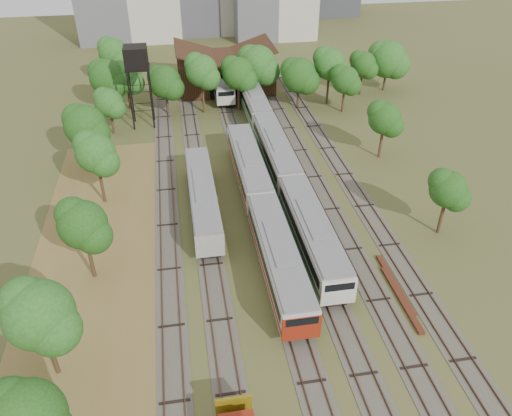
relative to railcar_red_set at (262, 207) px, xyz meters
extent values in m
plane|color=#475123|center=(2.00, -16.53, -2.04)|extent=(240.00, 240.00, 0.00)
cube|color=brown|center=(-16.00, -8.53, -2.02)|extent=(14.00, 60.00, 0.04)
cube|color=#4C473D|center=(-10.00, 8.47, -2.01)|extent=(2.60, 80.00, 0.06)
cube|color=#472D1E|center=(-10.72, 8.47, -1.92)|extent=(0.08, 80.00, 0.14)
cube|color=#472D1E|center=(-9.28, 8.47, -1.92)|extent=(0.08, 80.00, 0.14)
cube|color=#4C473D|center=(-6.00, 8.47, -2.01)|extent=(2.60, 80.00, 0.06)
cube|color=#472D1E|center=(-6.72, 8.47, -1.92)|extent=(0.08, 80.00, 0.14)
cube|color=#472D1E|center=(-5.28, 8.47, -1.92)|extent=(0.08, 80.00, 0.14)
cube|color=#4C473D|center=(0.00, 8.47, -2.01)|extent=(2.60, 80.00, 0.06)
cube|color=#472D1E|center=(-0.72, 8.47, -1.92)|extent=(0.08, 80.00, 0.14)
cube|color=#472D1E|center=(0.72, 8.47, -1.92)|extent=(0.08, 80.00, 0.14)
cube|color=#4C473D|center=(4.00, 8.47, -2.01)|extent=(2.60, 80.00, 0.06)
cube|color=#472D1E|center=(3.28, 8.47, -1.92)|extent=(0.08, 80.00, 0.14)
cube|color=#472D1E|center=(4.72, 8.47, -1.92)|extent=(0.08, 80.00, 0.14)
cube|color=#4C473D|center=(8.00, 8.47, -2.01)|extent=(2.60, 80.00, 0.06)
cube|color=#472D1E|center=(7.28, 8.47, -1.92)|extent=(0.08, 80.00, 0.14)
cube|color=#472D1E|center=(8.72, 8.47, -1.92)|extent=(0.08, 80.00, 0.14)
cube|color=#4C473D|center=(12.00, 8.47, -2.01)|extent=(2.60, 80.00, 0.06)
cube|color=#472D1E|center=(11.28, 8.47, -1.92)|extent=(0.08, 80.00, 0.14)
cube|color=#472D1E|center=(12.72, 8.47, -1.92)|extent=(0.08, 80.00, 0.14)
cube|color=black|center=(0.00, -8.69, -1.61)|extent=(2.31, 15.64, 0.84)
cube|color=beige|center=(0.00, -8.69, 0.12)|extent=(3.05, 17.00, 2.63)
cube|color=black|center=(0.00, -8.69, 0.44)|extent=(3.11, 15.64, 0.89)
cube|color=slate|center=(0.00, -8.69, 1.63)|extent=(2.81, 16.66, 0.38)
cube|color=maroon|center=(0.00, -8.69, -0.62)|extent=(3.11, 16.66, 0.47)
cube|color=maroon|center=(0.00, -17.14, -0.01)|extent=(3.09, 0.25, 2.37)
cube|color=black|center=(0.00, 8.81, -1.61)|extent=(2.31, 15.64, 0.84)
cube|color=beige|center=(0.00, 8.81, 0.12)|extent=(3.05, 17.00, 2.63)
cube|color=black|center=(0.00, 8.81, 0.44)|extent=(3.11, 15.64, 0.89)
cube|color=slate|center=(0.00, 8.81, 1.63)|extent=(2.81, 16.66, 0.38)
cube|color=maroon|center=(0.00, 8.81, -0.62)|extent=(3.11, 16.66, 0.47)
cube|color=black|center=(4.00, -5.47, -1.62)|extent=(2.30, 15.64, 0.84)
cube|color=beige|center=(4.00, -5.47, 0.11)|extent=(3.04, 17.00, 2.62)
cube|color=black|center=(4.00, -5.47, 0.42)|extent=(3.10, 15.64, 0.89)
cube|color=slate|center=(4.00, -5.47, 1.61)|extent=(2.79, 16.66, 0.38)
cube|color=#175F32|center=(4.00, -5.47, -0.62)|extent=(3.10, 16.66, 0.47)
cube|color=beige|center=(4.00, -13.92, -0.02)|extent=(3.08, 0.25, 2.35)
cube|color=black|center=(4.00, 12.03, -1.62)|extent=(2.30, 15.64, 0.84)
cube|color=beige|center=(4.00, 12.03, 0.11)|extent=(3.04, 17.00, 2.62)
cube|color=black|center=(4.00, 12.03, 0.42)|extent=(3.10, 15.64, 0.89)
cube|color=slate|center=(4.00, 12.03, 1.61)|extent=(2.79, 16.66, 0.38)
cube|color=#175F32|center=(4.00, 12.03, -0.62)|extent=(3.10, 16.66, 0.47)
cube|color=black|center=(4.00, 29.53, -1.62)|extent=(2.30, 15.64, 0.84)
cube|color=beige|center=(4.00, 29.53, 0.11)|extent=(3.04, 17.00, 2.62)
cube|color=black|center=(4.00, 29.53, 0.42)|extent=(3.10, 15.64, 0.89)
cube|color=slate|center=(4.00, 29.53, 1.61)|extent=(2.79, 16.66, 0.38)
cube|color=#175F32|center=(4.00, 29.53, -0.62)|extent=(3.10, 16.66, 0.47)
cube|color=black|center=(0.00, 39.47, -1.63)|extent=(2.21, 14.72, 0.80)
cube|color=beige|center=(0.00, 39.47, 0.02)|extent=(2.91, 16.00, 2.51)
cube|color=black|center=(0.00, 39.47, 0.32)|extent=(2.97, 14.72, 0.85)
cube|color=slate|center=(0.00, 39.47, 1.46)|extent=(2.68, 15.68, 0.36)
cube|color=#175F32|center=(0.00, 39.47, -0.68)|extent=(2.97, 15.68, 0.45)
cube|color=beige|center=(0.00, 31.52, -0.10)|extent=(2.95, 0.25, 2.26)
cube|color=gold|center=(-6.00, -22.58, -0.56)|extent=(2.50, 0.20, 1.66)
cube|color=black|center=(-6.00, 3.16, -1.65)|extent=(2.11, 16.56, 0.77)
cube|color=gray|center=(-6.00, 3.16, -0.07)|extent=(2.78, 18.00, 2.40)
cube|color=black|center=(-6.00, 3.16, 0.22)|extent=(2.84, 16.56, 0.82)
cube|color=slate|center=(-6.00, 3.16, 1.30)|extent=(2.56, 17.64, 0.35)
cylinder|color=black|center=(-14.19, 26.46, 2.23)|extent=(0.21, 0.21, 8.53)
cylinder|color=black|center=(-11.31, 26.46, 2.23)|extent=(0.21, 0.21, 8.53)
cylinder|color=black|center=(-14.19, 29.34, 2.23)|extent=(0.21, 0.21, 8.53)
cylinder|color=black|center=(-11.31, 29.34, 2.23)|extent=(0.21, 0.21, 8.53)
cube|color=black|center=(-12.75, 27.90, 6.59)|extent=(3.36, 3.36, 0.20)
cube|color=black|center=(-12.75, 27.90, 8.13)|extent=(3.20, 3.20, 2.88)
cube|color=#582819|center=(10.00, -13.61, -1.90)|extent=(0.55, 8.27, 0.28)
cube|color=#582819|center=(10.20, -11.73, -1.91)|extent=(0.50, 8.03, 0.26)
cube|color=#321B12|center=(1.00, 41.47, 0.71)|extent=(16.00, 11.00, 5.50)
cube|color=#321B12|center=(-3.00, 41.47, 4.06)|extent=(8.45, 11.55, 2.96)
cube|color=#321B12|center=(5.00, 41.47, 4.06)|extent=(8.45, 11.55, 2.96)
cube|color=black|center=(1.00, 36.02, 0.16)|extent=(6.40, 0.15, 4.12)
cylinder|color=#382616|center=(-18.52, -16.52, 0.34)|extent=(0.36, 0.36, 4.75)
sphere|color=#154813|center=(-18.52, -16.52, 4.00)|extent=(4.92, 4.92, 4.92)
cylinder|color=#382616|center=(-16.85, -5.89, 0.29)|extent=(0.36, 0.36, 4.65)
sphere|color=#154813|center=(-16.85, -5.89, 3.88)|extent=(4.34, 4.34, 4.34)
cylinder|color=#382616|center=(-16.93, 7.11, 0.41)|extent=(0.36, 0.36, 4.89)
sphere|color=#154813|center=(-16.93, 7.11, 4.19)|extent=(4.36, 4.36, 4.36)
cylinder|color=#382616|center=(-19.08, 15.95, 0.17)|extent=(0.36, 0.36, 4.41)
sphere|color=#154813|center=(-19.08, 15.95, 3.58)|extent=(5.16, 5.16, 5.16)
cylinder|color=#382616|center=(-17.09, 25.56, -0.19)|extent=(0.36, 0.36, 3.69)
sphere|color=#154813|center=(-17.09, 25.56, 2.66)|extent=(3.99, 3.99, 3.99)
cylinder|color=#382616|center=(-17.75, 33.96, 0.11)|extent=(0.36, 0.36, 4.30)
sphere|color=#154813|center=(-17.75, 33.96, 3.43)|extent=(5.54, 5.54, 5.54)
cylinder|color=#382616|center=(-17.52, 44.69, 0.35)|extent=(0.36, 0.36, 4.78)
sphere|color=#154813|center=(-17.52, 44.69, 4.05)|extent=(4.97, 4.97, 4.97)
cylinder|color=#382616|center=(-15.10, 34.73, -0.03)|extent=(0.36, 0.36, 4.01)
sphere|color=#154813|center=(-15.10, 34.73, 3.07)|extent=(4.86, 4.86, 4.86)
cylinder|color=#382616|center=(-9.21, 31.68, -0.06)|extent=(0.36, 0.36, 3.94)
sphere|color=#154813|center=(-9.21, 31.68, 2.98)|extent=(5.01, 5.01, 5.01)
cylinder|color=#382616|center=(-3.60, 31.17, 0.57)|extent=(0.36, 0.36, 5.21)
sphere|color=#154813|center=(-3.60, 31.17, 4.60)|extent=(4.83, 4.83, 4.83)
cylinder|color=#382616|center=(1.95, 31.20, 0.28)|extent=(0.36, 0.36, 4.63)
sphere|color=#154813|center=(1.95, 31.20, 3.85)|extent=(4.95, 4.95, 4.95)
cylinder|color=#382616|center=(5.60, 35.01, 0.27)|extent=(0.36, 0.36, 4.62)
sphere|color=#154813|center=(5.60, 35.01, 3.84)|extent=(6.09, 6.09, 6.09)
cylinder|color=#382616|center=(11.39, 30.53, 0.03)|extent=(0.36, 0.36, 4.14)
sphere|color=#154813|center=(11.39, 30.53, 3.23)|extent=(5.40, 5.40, 5.40)
cylinder|color=#382616|center=(16.53, 31.52, 0.50)|extent=(0.36, 0.36, 5.08)
sphere|color=#154813|center=(16.53, 31.52, 4.43)|extent=(4.97, 4.97, 4.97)
cylinder|color=#382616|center=(23.19, 34.31, 0.00)|extent=(0.36, 0.36, 4.08)
sphere|color=#154813|center=(23.19, 34.31, 3.15)|extent=(4.20, 4.20, 4.20)
cylinder|color=#382616|center=(27.96, 35.66, 0.07)|extent=(0.36, 0.36, 4.21)
sphere|color=#154813|center=(27.96, 35.66, 3.33)|extent=(6.14, 6.14, 6.14)
cylinder|color=#382616|center=(17.81, -4.87, 0.04)|extent=(0.36, 0.36, 4.16)
sphere|color=#154813|center=(17.81, -4.87, 3.26)|extent=(3.73, 3.73, 3.73)
cylinder|color=#382616|center=(18.00, 12.20, 0.12)|extent=(0.36, 0.36, 4.31)
sphere|color=#154813|center=(18.00, 12.20, 3.45)|extent=(4.13, 4.13, 4.13)
cylinder|color=#382616|center=(17.92, 27.68, 0.00)|extent=(0.36, 0.36, 4.07)
sphere|color=#154813|center=(17.92, 27.68, 3.15)|extent=(4.18, 4.18, 4.18)
camera|label=1|loc=(-7.98, -42.98, 28.98)|focal=35.00mm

